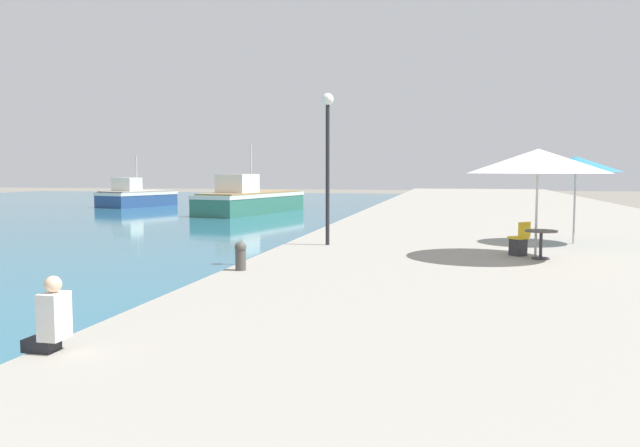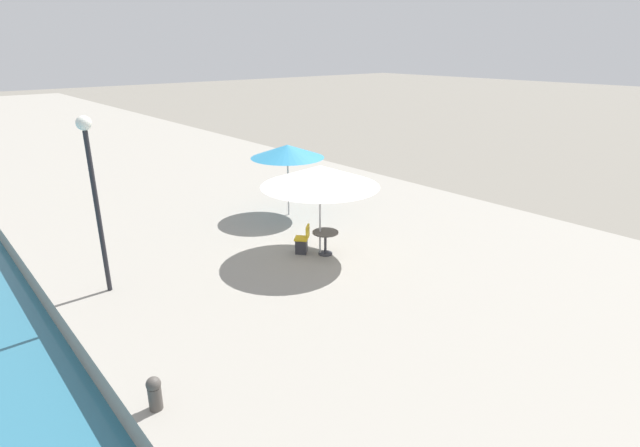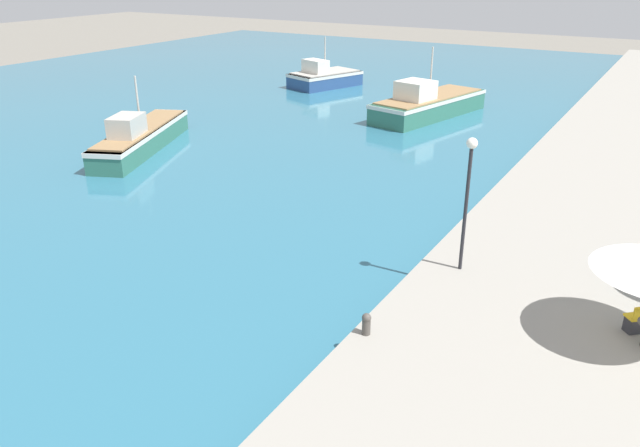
{
  "view_description": "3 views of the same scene",
  "coord_description": "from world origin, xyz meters",
  "px_view_note": "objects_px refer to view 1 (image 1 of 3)",
  "views": [
    {
      "loc": [
        5.11,
        -0.2,
        2.97
      ],
      "look_at": [
        1.5,
        16.5,
        1.53
      ],
      "focal_mm": 35.0,
      "sensor_mm": 36.0,
      "label": 1
    },
    {
      "loc": [
        -2.07,
        5.64,
        6.83
      ],
      "look_at": [
        7.17,
        16.51,
        1.73
      ],
      "focal_mm": 28.0,
      "sensor_mm": 36.0,
      "label": 2
    },
    {
      "loc": [
        6.83,
        -0.38,
        10.4
      ],
      "look_at": [
        -4.0,
        18.0,
        1.33
      ],
      "focal_mm": 35.0,
      "sensor_mm": 36.0,
      "label": 3
    }
  ],
  "objects_px": {
    "fishing_boat_mid": "(250,200)",
    "person_at_quay": "(51,319)",
    "fishing_boat_far": "(136,196)",
    "cafe_table": "(541,238)",
    "cafe_umbrella_white": "(576,164)",
    "cafe_chair_left": "(519,244)",
    "cafe_umbrella_pink": "(538,161)",
    "mooring_bollard": "(241,255)",
    "lamppost": "(328,143)"
  },
  "relations": [
    {
      "from": "cafe_umbrella_pink",
      "to": "cafe_table",
      "type": "xyz_separation_m",
      "value": [
        0.11,
        -0.12,
        -1.96
      ]
    },
    {
      "from": "cafe_table",
      "to": "cafe_umbrella_pink",
      "type": "bearing_deg",
      "value": 132.93
    },
    {
      "from": "fishing_boat_mid",
      "to": "cafe_umbrella_white",
      "type": "height_order",
      "value": "fishing_boat_mid"
    },
    {
      "from": "fishing_boat_mid",
      "to": "cafe_table",
      "type": "relative_size",
      "value": 13.35
    },
    {
      "from": "cafe_chair_left",
      "to": "mooring_bollard",
      "type": "height_order",
      "value": "cafe_chair_left"
    },
    {
      "from": "cafe_umbrella_pink",
      "to": "cafe_umbrella_white",
      "type": "relative_size",
      "value": 1.31
    },
    {
      "from": "fishing_boat_mid",
      "to": "lamppost",
      "type": "xyz_separation_m",
      "value": [
        10.23,
        -23.05,
        2.84
      ]
    },
    {
      "from": "cafe_chair_left",
      "to": "person_at_quay",
      "type": "relative_size",
      "value": 0.95
    },
    {
      "from": "person_at_quay",
      "to": "cafe_chair_left",
      "type": "bearing_deg",
      "value": 57.91
    },
    {
      "from": "cafe_umbrella_pink",
      "to": "cafe_umbrella_white",
      "type": "bearing_deg",
      "value": 67.03
    },
    {
      "from": "lamppost",
      "to": "cafe_umbrella_pink",
      "type": "bearing_deg",
      "value": -16.76
    },
    {
      "from": "cafe_umbrella_white",
      "to": "cafe_chair_left",
      "type": "distance_m",
      "value": 4.35
    },
    {
      "from": "cafe_table",
      "to": "cafe_chair_left",
      "type": "bearing_deg",
      "value": 131.83
    },
    {
      "from": "cafe_umbrella_white",
      "to": "person_at_quay",
      "type": "distance_m",
      "value": 16.23
    },
    {
      "from": "person_at_quay",
      "to": "fishing_boat_mid",
      "type": "bearing_deg",
      "value": 104.71
    },
    {
      "from": "cafe_umbrella_pink",
      "to": "person_at_quay",
      "type": "distance_m",
      "value": 12.33
    },
    {
      "from": "cafe_umbrella_white",
      "to": "cafe_table",
      "type": "xyz_separation_m",
      "value": [
        -1.45,
        -3.81,
        -1.91
      ]
    },
    {
      "from": "cafe_umbrella_white",
      "to": "cafe_chair_left",
      "type": "xyz_separation_m",
      "value": [
        -1.93,
        -3.27,
        -2.12
      ]
    },
    {
      "from": "cafe_umbrella_pink",
      "to": "lamppost",
      "type": "height_order",
      "value": "lamppost"
    },
    {
      "from": "fishing_boat_far",
      "to": "person_at_quay",
      "type": "relative_size",
      "value": 7.28
    },
    {
      "from": "cafe_table",
      "to": "person_at_quay",
      "type": "bearing_deg",
      "value": -125.37
    },
    {
      "from": "cafe_umbrella_pink",
      "to": "cafe_table",
      "type": "distance_m",
      "value": 1.97
    },
    {
      "from": "fishing_boat_mid",
      "to": "cafe_chair_left",
      "type": "bearing_deg",
      "value": -44.38
    },
    {
      "from": "fishing_boat_far",
      "to": "cafe_table",
      "type": "distance_m",
      "value": 41.91
    },
    {
      "from": "fishing_boat_far",
      "to": "cafe_umbrella_pink",
      "type": "height_order",
      "value": "fishing_boat_far"
    },
    {
      "from": "fishing_boat_far",
      "to": "mooring_bollard",
      "type": "distance_m",
      "value": 40.42
    },
    {
      "from": "fishing_boat_mid",
      "to": "cafe_umbrella_white",
      "type": "distance_m",
      "value": 27.58
    },
    {
      "from": "cafe_chair_left",
      "to": "person_at_quay",
      "type": "xyz_separation_m",
      "value": [
        -6.54,
        -10.42,
        0.09
      ]
    },
    {
      "from": "mooring_bollard",
      "to": "lamppost",
      "type": "relative_size",
      "value": 0.14
    },
    {
      "from": "mooring_bollard",
      "to": "fishing_boat_far",
      "type": "bearing_deg",
      "value": 121.83
    },
    {
      "from": "cafe_chair_left",
      "to": "cafe_table",
      "type": "bearing_deg",
      "value": -90.0
    },
    {
      "from": "fishing_boat_mid",
      "to": "mooring_bollard",
      "type": "bearing_deg",
      "value": -58.92
    },
    {
      "from": "mooring_bollard",
      "to": "lamppost",
      "type": "bearing_deg",
      "value": 79.71
    },
    {
      "from": "cafe_umbrella_white",
      "to": "cafe_table",
      "type": "distance_m",
      "value": 4.5
    },
    {
      "from": "person_at_quay",
      "to": "lamppost",
      "type": "bearing_deg",
      "value": 84.7
    },
    {
      "from": "fishing_boat_far",
      "to": "cafe_chair_left",
      "type": "bearing_deg",
      "value": -28.45
    },
    {
      "from": "person_at_quay",
      "to": "lamppost",
      "type": "distance_m",
      "value": 12.11
    },
    {
      "from": "person_at_quay",
      "to": "fishing_boat_far",
      "type": "bearing_deg",
      "value": 117.37
    },
    {
      "from": "fishing_boat_mid",
      "to": "cafe_table",
      "type": "distance_m",
      "value": 29.7
    },
    {
      "from": "cafe_chair_left",
      "to": "cafe_umbrella_white",
      "type": "bearing_deg",
      "value": 17.61
    },
    {
      "from": "cafe_umbrella_pink",
      "to": "cafe_chair_left",
      "type": "bearing_deg",
      "value": 131.5
    },
    {
      "from": "cafe_table",
      "to": "mooring_bollard",
      "type": "height_order",
      "value": "cafe_table"
    },
    {
      "from": "fishing_boat_far",
      "to": "cafe_umbrella_white",
      "type": "relative_size",
      "value": 2.56
    },
    {
      "from": "cafe_umbrella_pink",
      "to": "cafe_table",
      "type": "relative_size",
      "value": 4.44
    },
    {
      "from": "fishing_boat_far",
      "to": "cafe_chair_left",
      "type": "distance_m",
      "value": 41.18
    },
    {
      "from": "cafe_umbrella_pink",
      "to": "mooring_bollard",
      "type": "height_order",
      "value": "cafe_umbrella_pink"
    },
    {
      "from": "fishing_boat_mid",
      "to": "person_at_quay",
      "type": "relative_size",
      "value": 11.21
    },
    {
      "from": "fishing_boat_mid",
      "to": "cafe_umbrella_white",
      "type": "relative_size",
      "value": 3.94
    },
    {
      "from": "fishing_boat_mid",
      "to": "mooring_bollard",
      "type": "distance_m",
      "value": 29.74
    },
    {
      "from": "cafe_chair_left",
      "to": "cafe_umbrella_pink",
      "type": "bearing_deg",
      "value": -90.33
    }
  ]
}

